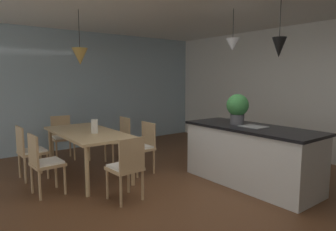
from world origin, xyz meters
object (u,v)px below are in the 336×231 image
object	(u,v)px
chair_far_left	(119,138)
vase_on_dining_table	(95,126)
dining_table	(87,136)
chair_kitchen_end	(127,166)
chair_near_right	(44,162)
potted_plant_on_island	(238,107)
kitchen_island	(250,155)
chair_window_end	(62,136)
chair_far_right	(142,146)
chair_near_left	(29,150)

from	to	relation	value
chair_far_left	vase_on_dining_table	world-z (taller)	vase_on_dining_table
dining_table	chair_kitchen_end	xyz separation A→B (m)	(1.30, 0.00, -0.21)
chair_near_right	potted_plant_on_island	world-z (taller)	potted_plant_on_island
kitchen_island	vase_on_dining_table	world-z (taller)	vase_on_dining_table
chair_far_left	chair_near_right	bearing A→B (deg)	-62.64
dining_table	chair_window_end	bearing A→B (deg)	179.79
chair_far_right	potted_plant_on_island	size ratio (longest dim) A/B	1.81
vase_on_dining_table	potted_plant_on_island	bearing A→B (deg)	52.10
chair_kitchen_end	chair_far_right	world-z (taller)	same
chair_far_left	chair_window_end	distance (m)	1.19
chair_kitchen_end	vase_on_dining_table	world-z (taller)	vase_on_dining_table
chair_kitchen_end	chair_near_left	size ratio (longest dim) A/B	1.00
chair_kitchen_end	chair_near_left	bearing A→B (deg)	-154.63
chair_window_end	chair_near_right	distance (m)	1.90
chair_far_left	chair_near_right	distance (m)	1.83
chair_far_left	chair_near_right	world-z (taller)	same
chair_near_left	kitchen_island	size ratio (longest dim) A/B	0.42
chair_near_right	chair_near_left	distance (m)	0.84
vase_on_dining_table	chair_near_left	bearing A→B (deg)	-126.76
vase_on_dining_table	chair_far_left	bearing A→B (deg)	129.45
vase_on_dining_table	chair_far_right	bearing A→B (deg)	75.54
dining_table	potted_plant_on_island	size ratio (longest dim) A/B	3.87
chair_near_left	vase_on_dining_table	xyz separation A→B (m)	(0.63, 0.85, 0.39)
chair_window_end	chair_near_left	bearing A→B (deg)	-42.70
chair_far_left	chair_kitchen_end	size ratio (longest dim) A/B	1.00
kitchen_island	vase_on_dining_table	distance (m)	2.49
chair_window_end	vase_on_dining_table	world-z (taller)	vase_on_dining_table
chair_near_right	vase_on_dining_table	world-z (taller)	vase_on_dining_table
dining_table	kitchen_island	xyz separation A→B (m)	(1.89, 1.83, -0.22)
chair_far_right	kitchen_island	distance (m)	1.79
dining_table	potted_plant_on_island	distance (m)	2.49
chair_far_left	chair_near_left	size ratio (longest dim) A/B	1.00
chair_window_end	kitchen_island	size ratio (longest dim) A/B	0.42
chair_far_left	kitchen_island	size ratio (longest dim) A/B	0.42
kitchen_island	potted_plant_on_island	world-z (taller)	potted_plant_on_island
chair_far_left	chair_near_left	xyz separation A→B (m)	(0.00, -1.62, 0.00)
chair_far_left	chair_near_right	xyz separation A→B (m)	(0.84, -1.62, 0.00)
dining_table	chair_far_left	distance (m)	0.94
chair_window_end	chair_near_left	world-z (taller)	same
chair_window_end	vase_on_dining_table	xyz separation A→B (m)	(1.52, 0.03, 0.39)
chair_far_right	chair_kitchen_end	bearing A→B (deg)	-42.45
kitchen_island	chair_far_left	bearing A→B (deg)	-156.10
chair_window_end	chair_kitchen_end	world-z (taller)	same
chair_window_end	potted_plant_on_island	distance (m)	3.51
vase_on_dining_table	kitchen_island	bearing A→B (deg)	47.03
chair_window_end	potted_plant_on_island	bearing A→B (deg)	32.10
chair_near_left	potted_plant_on_island	size ratio (longest dim) A/B	1.81
vase_on_dining_table	chair_kitchen_end	bearing A→B (deg)	-1.86
chair_far_left	chair_far_right	xyz separation A→B (m)	(0.83, -0.00, 0.00)
chair_kitchen_end	chair_far_right	xyz separation A→B (m)	(-0.88, 0.81, 0.00)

